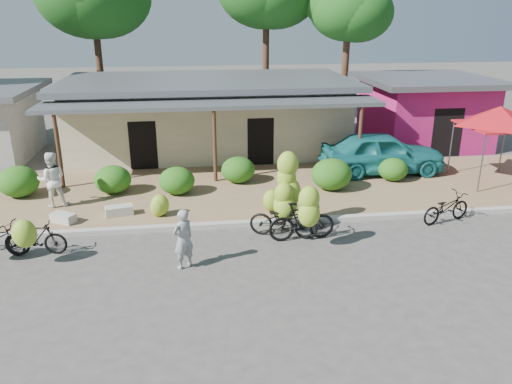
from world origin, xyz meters
TOP-DOWN VIEW (x-y plane):
  - ground at (0.00, 0.00)m, footprint 100.00×100.00m
  - sidewalk at (0.00, 5.00)m, footprint 60.00×6.00m
  - curb at (0.00, 2.00)m, footprint 60.00×0.25m
  - shop_main at (0.00, 10.93)m, footprint 13.00×8.50m
  - shop_pink at (10.50, 10.99)m, footprint 6.00×6.00m
  - tree_near_right at (7.31, 14.61)m, footprint 4.28×4.08m
  - hedge_0 at (-6.87, 5.31)m, footprint 1.40×1.26m
  - hedge_1 at (-3.68, 5.23)m, footprint 1.29×1.16m
  - hedge_2 at (-1.43, 4.85)m, footprint 1.25×1.13m
  - hedge_3 at (0.84, 5.82)m, footprint 1.27×1.14m
  - hedge_4 at (4.10, 4.58)m, footprint 1.47×1.32m
  - hedge_5 at (6.71, 5.26)m, footprint 1.12×1.01m
  - red_canopy at (10.35, 4.73)m, footprint 3.50×3.50m
  - bike_left at (-5.13, 0.67)m, footprint 1.64×1.20m
  - bike_center at (1.77, 1.31)m, footprint 2.13×1.52m
  - bike_right at (2.18, 0.64)m, footprint 1.97×1.24m
  - bike_far_right at (6.91, 1.48)m, footprint 1.91×1.17m
  - loose_banana_a at (-1.93, 2.90)m, footprint 0.57×0.48m
  - loose_banana_b at (-1.99, 2.83)m, footprint 0.50×0.42m
  - loose_banana_c at (1.63, 2.84)m, footprint 0.57×0.49m
  - sack_near at (-3.24, 3.10)m, footprint 0.92×0.58m
  - sack_far at (-4.87, 2.75)m, footprint 0.84×0.71m
  - vendor at (-1.18, -0.41)m, footprint 0.70×0.65m
  - bystander at (-5.44, 4.20)m, footprint 1.02×0.86m
  - teal_van at (6.63, 6.28)m, footprint 4.88×2.04m

SIDE VIEW (x-z plane):
  - ground at x=0.00m, z-range 0.00..0.00m
  - sidewalk at x=0.00m, z-range 0.00..0.12m
  - curb at x=0.00m, z-range 0.00..0.15m
  - sack_far at x=-4.87m, z-range 0.12..0.40m
  - sack_near at x=-3.24m, z-range 0.12..0.42m
  - loose_banana_b at x=-1.99m, z-range 0.12..0.74m
  - bike_far_right at x=6.91m, z-range 0.00..0.95m
  - loose_banana_a at x=-1.93m, z-range 0.12..0.83m
  - loose_banana_c at x=1.63m, z-range 0.12..0.84m
  - hedge_5 at x=6.71m, z-range 0.12..0.99m
  - bike_left at x=-5.13m, z-range -0.06..1.24m
  - hedge_2 at x=-1.43m, z-range 0.12..1.10m
  - hedge_3 at x=0.84m, z-range 0.12..1.11m
  - hedge_1 at x=-3.68m, z-range 0.12..1.12m
  - hedge_0 at x=-6.87m, z-range 0.12..1.21m
  - hedge_4 at x=4.10m, z-range 0.12..1.26m
  - bike_right at x=2.18m, z-range -0.16..1.69m
  - vendor at x=-1.18m, z-range 0.00..1.60m
  - bike_center at x=1.77m, z-range -0.32..2.12m
  - teal_van at x=6.63m, z-range 0.12..1.77m
  - bystander at x=-5.44m, z-range 0.12..1.96m
  - shop_pink at x=10.50m, z-range 0.05..3.30m
  - shop_main at x=0.00m, z-range 0.05..3.40m
  - red_canopy at x=10.35m, z-range 1.18..4.04m
  - tree_near_right at x=7.31m, z-range 2.40..10.42m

